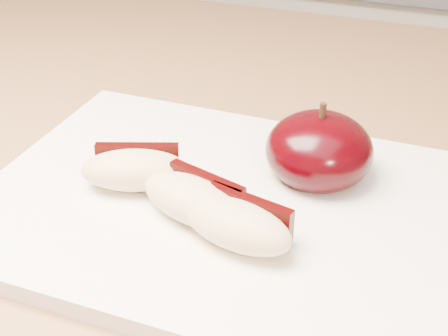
% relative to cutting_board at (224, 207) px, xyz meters
% --- Properties ---
extents(back_cabinet, '(2.40, 0.62, 0.94)m').
position_rel_cutting_board_xyz_m(back_cabinet, '(0.07, 0.82, -0.44)').
color(back_cabinet, silver).
rests_on(back_cabinet, ground).
extents(cutting_board, '(0.33, 0.25, 0.01)m').
position_rel_cutting_board_xyz_m(cutting_board, '(0.00, 0.00, 0.00)').
color(cutting_board, white).
rests_on(cutting_board, island_counter).
extents(apple_half, '(0.08, 0.08, 0.06)m').
position_rel_cutting_board_xyz_m(apple_half, '(0.05, 0.05, 0.03)').
color(apple_half, black).
rests_on(apple_half, cutting_board).
extents(apple_wedge_a, '(0.08, 0.06, 0.03)m').
position_rel_cutting_board_xyz_m(apple_wedge_a, '(-0.06, -0.00, 0.02)').
color(apple_wedge_a, beige).
rests_on(apple_wedge_a, cutting_board).
extents(apple_wedge_b, '(0.08, 0.06, 0.03)m').
position_rel_cutting_board_xyz_m(apple_wedge_b, '(-0.01, -0.02, 0.02)').
color(apple_wedge_b, beige).
rests_on(apple_wedge_b, cutting_board).
extents(apple_wedge_c, '(0.08, 0.05, 0.03)m').
position_rel_cutting_board_xyz_m(apple_wedge_c, '(0.02, -0.04, 0.02)').
color(apple_wedge_c, beige).
rests_on(apple_wedge_c, cutting_board).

